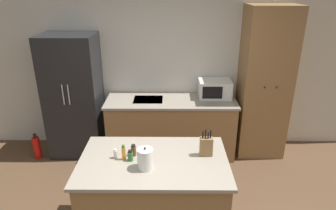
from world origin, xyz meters
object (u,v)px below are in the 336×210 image
object	(u,v)px
refrigerator	(74,96)
microwave	(215,89)
pantry_cabinet	(264,84)
kettle	(145,159)
spice_bottle_short_red	(116,154)
spice_bottle_tall_dark	(130,156)
fire_extinguisher	(37,147)
spice_bottle_amber_oil	(124,153)
knife_block	(206,146)
spice_bottle_green_herb	(134,150)

from	to	relation	value
refrigerator	microwave	bearing A→B (deg)	2.74
pantry_cabinet	kettle	size ratio (longest dim) A/B	10.06
refrigerator	spice_bottle_short_red	world-z (taller)	refrigerator
pantry_cabinet	kettle	xyz separation A→B (m)	(-1.65, -1.93, -0.09)
spice_bottle_tall_dark	fire_extinguisher	bearing A→B (deg)	137.81
spice_bottle_tall_dark	refrigerator	bearing A→B (deg)	121.61
spice_bottle_amber_oil	spice_bottle_short_red	bearing A→B (deg)	164.58
spice_bottle_tall_dark	spice_bottle_amber_oil	world-z (taller)	spice_bottle_amber_oil
spice_bottle_short_red	spice_bottle_amber_oil	xyz separation A→B (m)	(0.08, -0.02, 0.03)
refrigerator	knife_block	world-z (taller)	refrigerator
spice_bottle_short_red	kettle	distance (m)	0.36
knife_block	spice_bottle_amber_oil	distance (m)	0.82
pantry_cabinet	microwave	bearing A→B (deg)	173.95
spice_bottle_amber_oil	pantry_cabinet	bearing A→B (deg)	43.48
refrigerator	knife_block	xyz separation A→B (m)	(1.84, -1.66, 0.11)
microwave	kettle	xyz separation A→B (m)	(-0.92, -2.00, 0.01)
refrigerator	spice_bottle_amber_oil	xyz separation A→B (m)	(1.02, -1.75, 0.08)
pantry_cabinet	microwave	world-z (taller)	pantry_cabinet
refrigerator	fire_extinguisher	world-z (taller)	refrigerator
microwave	kettle	size ratio (longest dim) A/B	2.17
pantry_cabinet	fire_extinguisher	size ratio (longest dim) A/B	5.47
refrigerator	spice_bottle_green_herb	world-z (taller)	refrigerator
microwave	spice_bottle_short_red	xyz separation A→B (m)	(-1.23, -1.83, -0.05)
microwave	kettle	bearing A→B (deg)	-114.63
pantry_cabinet	spice_bottle_amber_oil	world-z (taller)	pantry_cabinet
spice_bottle_short_red	spice_bottle_green_herb	size ratio (longest dim) A/B	0.83
kettle	refrigerator	bearing A→B (deg)	123.26
microwave	knife_block	distance (m)	1.80
fire_extinguisher	knife_block	bearing A→B (deg)	-30.33
spice_bottle_short_red	fire_extinguisher	size ratio (longest dim) A/B	0.24
pantry_cabinet	spice_bottle_amber_oil	size ratio (longest dim) A/B	14.22
microwave	spice_bottle_green_herb	xyz separation A→B (m)	(-1.06, -1.78, -0.04)
fire_extinguisher	spice_bottle_green_herb	bearing A→B (deg)	-40.07
spice_bottle_tall_dark	fire_extinguisher	size ratio (longest dim) A/B	0.27
knife_block	spice_bottle_short_red	bearing A→B (deg)	-176.03
pantry_cabinet	knife_block	world-z (taller)	pantry_cabinet
knife_block	spice_bottle_green_herb	distance (m)	0.73
refrigerator	spice_bottle_tall_dark	size ratio (longest dim) A/B	16.41
microwave	knife_block	bearing A→B (deg)	-100.47
microwave	fire_extinguisher	size ratio (longest dim) A/B	1.18
refrigerator	spice_bottle_amber_oil	bearing A→B (deg)	-59.74
refrigerator	spice_bottle_amber_oil	distance (m)	2.03
microwave	knife_block	xyz separation A→B (m)	(-0.33, -1.77, 0.01)
spice_bottle_short_red	fire_extinguisher	xyz separation A→B (m)	(-1.54, 1.49, -0.81)
microwave	knife_block	world-z (taller)	knife_block
knife_block	spice_bottle_tall_dark	distance (m)	0.76
spice_bottle_green_herb	spice_bottle_tall_dark	bearing A→B (deg)	-102.20
refrigerator	spice_bottle_short_red	bearing A→B (deg)	-61.54
spice_bottle_tall_dark	spice_bottle_short_red	xyz separation A→B (m)	(-0.15, 0.04, -0.01)
refrigerator	pantry_cabinet	world-z (taller)	pantry_cabinet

